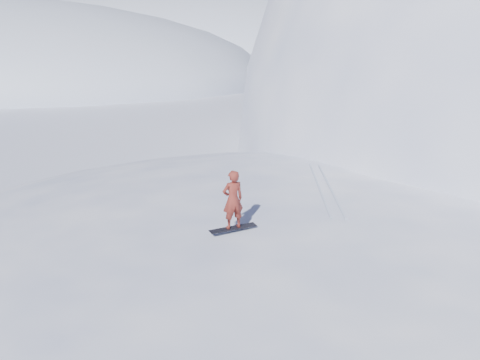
# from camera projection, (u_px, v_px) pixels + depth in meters

# --- Properties ---
(ground) EXTENTS (400.00, 400.00, 0.00)m
(ground) POSITION_uv_depth(u_px,v_px,m) (353.00, 328.00, 12.58)
(ground) COLOR white
(ground) RESTS_ON ground
(near_ridge) EXTENTS (36.00, 28.00, 4.80)m
(near_ridge) POSITION_uv_depth(u_px,v_px,m) (382.00, 277.00, 15.20)
(near_ridge) COLOR white
(near_ridge) RESTS_ON ground
(far_ridge_c) EXTENTS (140.00, 90.00, 36.00)m
(far_ridge_c) POSITION_uv_depth(u_px,v_px,m) (184.00, 64.00, 122.96)
(far_ridge_c) COLOR white
(far_ridge_c) RESTS_ON ground
(wind_bumps) EXTENTS (16.00, 14.40, 1.00)m
(wind_bumps) POSITION_uv_depth(u_px,v_px,m) (333.00, 286.00, 14.67)
(wind_bumps) COLOR white
(wind_bumps) RESTS_ON ground
(snowboard) EXTENTS (1.25, 1.01, 0.02)m
(snowboard) POSITION_uv_depth(u_px,v_px,m) (233.00, 228.00, 12.96)
(snowboard) COLOR black
(snowboard) RESTS_ON near_ridge
(snowboarder) EXTENTS (0.72, 0.68, 1.65)m
(snowboarder) POSITION_uv_depth(u_px,v_px,m) (233.00, 200.00, 12.70)
(snowboarder) COLOR maroon
(snowboarder) RESTS_ON snowboard
(board_tracks) EXTENTS (1.43, 5.93, 0.04)m
(board_tracks) POSITION_uv_depth(u_px,v_px,m) (324.00, 186.00, 16.46)
(board_tracks) COLOR silver
(board_tracks) RESTS_ON ground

